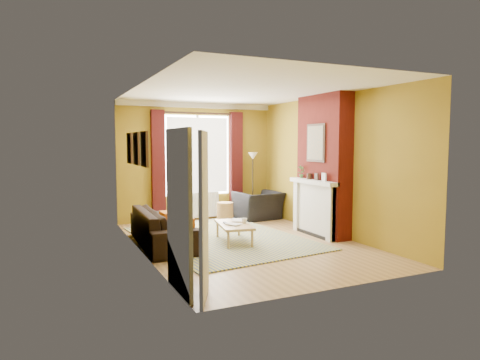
% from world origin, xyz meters
% --- Properties ---
extents(ground, '(5.50, 5.50, 0.00)m').
position_xyz_m(ground, '(0.00, 0.00, 0.00)').
color(ground, olive).
rests_on(ground, ground).
extents(room_walls, '(3.82, 5.54, 2.83)m').
position_xyz_m(room_walls, '(0.64, 0.27, 1.39)').
color(room_walls, olive).
rests_on(room_walls, ground).
extents(striped_rug, '(3.13, 4.06, 0.02)m').
position_xyz_m(striped_rug, '(-0.29, 0.52, 0.01)').
color(striped_rug, navy).
rests_on(striped_rug, ground).
extents(sofa, '(0.94, 2.26, 0.65)m').
position_xyz_m(sofa, '(-1.42, 0.44, 0.33)').
color(sofa, black).
rests_on(sofa, ground).
extents(armchair, '(1.11, 1.00, 0.66)m').
position_xyz_m(armchair, '(1.33, 2.09, 0.33)').
color(armchair, black).
rests_on(armchair, ground).
extents(coffee_table, '(0.72, 1.15, 0.36)m').
position_xyz_m(coffee_table, '(-0.20, 0.09, 0.32)').
color(coffee_table, tan).
rests_on(coffee_table, ground).
extents(wicker_stool, '(0.42, 0.42, 0.47)m').
position_xyz_m(wicker_stool, '(0.41, 1.99, 0.24)').
color(wicker_stool, olive).
rests_on(wicker_stool, ground).
extents(floor_lamp, '(0.29, 0.29, 1.62)m').
position_xyz_m(floor_lamp, '(1.31, 2.36, 1.27)').
color(floor_lamp, black).
rests_on(floor_lamp, ground).
extents(book_a, '(0.29, 0.32, 0.02)m').
position_xyz_m(book_a, '(-0.35, -0.07, 0.37)').
color(book_a, '#999999').
rests_on(book_a, coffee_table).
extents(book_b, '(0.34, 0.39, 0.02)m').
position_xyz_m(book_b, '(-0.13, 0.33, 0.37)').
color(book_b, '#999999').
rests_on(book_b, coffee_table).
extents(mug, '(0.13, 0.13, 0.10)m').
position_xyz_m(mug, '(-0.01, 0.04, 0.41)').
color(mug, '#999999').
rests_on(mug, coffee_table).
extents(tv_remote, '(0.07, 0.18, 0.02)m').
position_xyz_m(tv_remote, '(-0.34, 0.15, 0.37)').
color(tv_remote, black).
rests_on(tv_remote, coffee_table).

